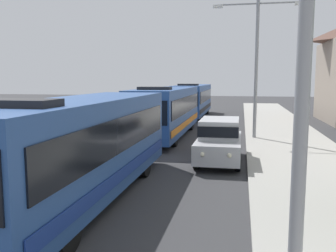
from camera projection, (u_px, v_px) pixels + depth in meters
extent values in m
cube|color=#284C8C|center=(83.00, 144.00, 10.87)|extent=(2.50, 10.61, 2.70)
cube|color=black|center=(123.00, 134.00, 10.57)|extent=(0.04, 9.77, 1.00)
cube|color=black|center=(43.00, 131.00, 11.07)|extent=(0.04, 9.77, 1.00)
cube|color=navy|center=(124.00, 173.00, 10.72)|extent=(0.03, 10.08, 0.36)
cube|color=black|center=(15.00, 103.00, 7.59)|extent=(1.75, 0.90, 0.16)
cylinder|color=black|center=(67.00, 230.00, 7.61)|extent=(0.28, 1.00, 1.00)
cylinder|color=black|center=(144.00, 163.00, 13.64)|extent=(0.28, 1.00, 1.00)
cylinder|color=black|center=(89.00, 161.00, 14.07)|extent=(0.28, 1.00, 1.00)
cube|color=#284C8C|center=(167.00, 110.00, 23.13)|extent=(2.50, 11.22, 2.70)
cube|color=black|center=(187.00, 104.00, 22.84)|extent=(0.04, 10.32, 1.00)
cube|color=black|center=(148.00, 104.00, 23.34)|extent=(0.04, 10.32, 1.00)
cube|color=black|center=(144.00, 113.00, 17.62)|extent=(2.30, 0.04, 1.20)
cube|color=orange|center=(187.00, 123.00, 22.99)|extent=(0.03, 10.66, 0.36)
cube|color=black|center=(155.00, 88.00, 19.68)|extent=(1.75, 0.90, 0.16)
cylinder|color=black|center=(174.00, 137.00, 19.69)|extent=(0.28, 1.00, 1.00)
cylinder|color=black|center=(135.00, 136.00, 20.12)|extent=(0.28, 1.00, 1.00)
cylinder|color=black|center=(191.00, 123.00, 26.07)|extent=(0.28, 1.00, 1.00)
cylinder|color=black|center=(161.00, 122.00, 26.50)|extent=(0.28, 1.00, 1.00)
cube|color=#284C8C|center=(193.00, 99.00, 35.33)|extent=(2.50, 11.02, 2.70)
cube|color=black|center=(206.00, 96.00, 35.03)|extent=(0.04, 10.14, 1.00)
cube|color=black|center=(180.00, 95.00, 35.53)|extent=(0.04, 10.14, 1.00)
cube|color=black|center=(184.00, 99.00, 29.91)|extent=(2.30, 0.04, 1.20)
cube|color=black|center=(206.00, 108.00, 35.18)|extent=(0.03, 10.47, 0.36)
cube|color=black|center=(188.00, 85.00, 31.93)|extent=(1.75, 0.90, 0.16)
cylinder|color=black|center=(200.00, 115.00, 31.94)|extent=(0.28, 1.00, 1.00)
cylinder|color=black|center=(175.00, 115.00, 32.37)|extent=(0.28, 1.00, 1.00)
cylinder|color=black|center=(207.00, 109.00, 38.21)|extent=(0.28, 1.00, 1.00)
cylinder|color=black|center=(186.00, 109.00, 38.64)|extent=(0.28, 1.00, 1.00)
cube|color=#B7B7BC|center=(219.00, 147.00, 15.92)|extent=(1.84, 4.48, 0.80)
cube|color=#B7B7BC|center=(220.00, 128.00, 15.96)|extent=(1.62, 2.60, 0.80)
cube|color=black|center=(220.00, 128.00, 15.96)|extent=(1.66, 2.69, 0.44)
sphere|color=#F9EFCC|center=(202.00, 154.00, 13.80)|extent=(0.18, 0.18, 0.18)
sphere|color=#F9EFCC|center=(229.00, 155.00, 13.61)|extent=(0.18, 0.18, 0.18)
cylinder|color=black|center=(197.00, 161.00, 14.77)|extent=(0.22, 0.70, 0.70)
cylinder|color=black|center=(238.00, 162.00, 14.45)|extent=(0.22, 0.70, 0.70)
cylinder|color=black|center=(204.00, 148.00, 17.47)|extent=(0.22, 0.70, 0.70)
cylinder|color=black|center=(238.00, 149.00, 17.15)|extent=(0.22, 0.70, 0.70)
cylinder|color=gray|center=(306.00, 19.00, 4.78)|extent=(0.20, 0.20, 8.51)
cylinder|color=gray|center=(256.00, 70.00, 21.44)|extent=(0.20, 0.20, 7.97)
cylinder|color=gray|center=(238.00, 4.00, 21.18)|extent=(2.29, 0.10, 0.10)
cube|color=silver|center=(218.00, 6.00, 21.41)|extent=(0.56, 0.28, 0.16)
cylinder|color=gray|center=(279.00, 3.00, 20.73)|extent=(2.29, 0.10, 0.10)
cube|color=silver|center=(300.00, 3.00, 20.52)|extent=(0.56, 0.28, 0.16)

